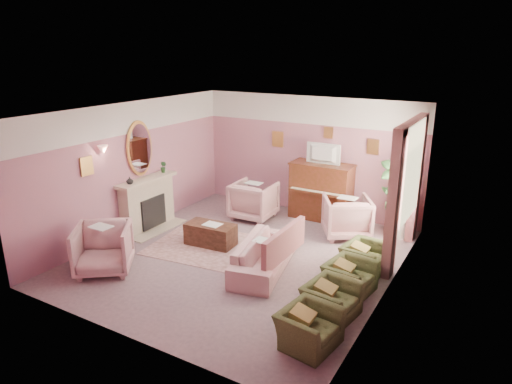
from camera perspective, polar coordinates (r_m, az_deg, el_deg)
The scene contains 48 objects.
floor at distance 8.92m, azimuth -1.68°, elevation -8.02°, with size 5.50×6.00×0.01m, color slate.
ceiling at distance 8.11m, azimuth -1.86°, elevation 10.10°, with size 5.50×6.00×0.01m, color white.
wall_back at distance 10.99m, azimuth 6.53°, elevation 4.57°, with size 5.50×0.02×2.80m, color gray.
wall_front at distance 6.23m, azimuth -16.55°, elevation -6.43°, with size 5.50×0.02×2.80m, color gray.
wall_left at distance 10.09m, azimuth -15.19°, elevation 2.88°, with size 0.02×6.00×2.80m, color gray.
wall_right at distance 7.41m, azimuth 16.64°, elevation -2.54°, with size 0.02×6.00×2.80m, color gray.
picture_rail_band at distance 10.79m, azimuth 6.70°, elevation 10.13°, with size 5.50×0.01×0.65m, color white.
stripe_panel at distance 8.72m, azimuth 18.45°, elevation -1.94°, with size 0.01×3.00×2.15m, color #9FA498.
fireplace_surround at distance 10.35m, azimuth -13.41°, elevation -1.52°, with size 0.30×1.40×1.10m, color #C6B59A.
fireplace_inset at distance 10.34m, azimuth -12.95°, elevation -2.40°, with size 0.18×0.72×0.68m, color black.
fire_ember at distance 10.37m, azimuth -12.72°, elevation -3.38°, with size 0.06×0.54×0.10m, color #E25924.
mantel_shelf at distance 10.16m, azimuth -13.51°, elevation 1.48°, with size 0.40×1.55×0.07m, color #C6B59A.
hearth at distance 10.41m, azimuth -12.39°, elevation -4.51°, with size 0.55×1.50×0.02m, color #C6B59A.
mirror_frame at distance 10.10m, azimuth -14.37°, elevation 5.30°, with size 0.04×0.72×1.20m, color tan.
mirror_glass at distance 10.08m, azimuth -14.27°, elevation 5.29°, with size 0.01×0.60×1.06m, color white.
sconce_shade at distance 9.30m, azimuth -18.58°, elevation 5.04°, with size 0.20×0.20×0.16m, color #FFA690.
piano at distance 10.71m, azimuth 8.14°, elevation 0.00°, with size 1.40×0.60×1.30m, color #4E2313.
piano_keyshelf at distance 10.38m, azimuth 7.42°, elevation -0.13°, with size 1.30×0.12×0.06m, color #4E2313.
piano_keys at distance 10.37m, azimuth 7.43°, elevation 0.08°, with size 1.20×0.08×0.02m, color beige.
piano_top at distance 10.53m, azimuth 8.29°, elevation 3.43°, with size 1.45×0.65×0.04m, color #4E2313.
television at distance 10.42m, azimuth 8.26°, elevation 4.92°, with size 0.80×0.12×0.48m, color black.
print_back_left at distance 11.22m, azimuth 2.74°, elevation 6.61°, with size 0.30×0.03×0.38m, color tan.
print_back_right at distance 10.36m, azimuth 14.40°, elevation 5.49°, with size 0.26×0.03×0.34m, color tan.
print_back_mid at distance 10.65m, azimuth 9.03°, elevation 7.34°, with size 0.22×0.03×0.26m, color tan.
print_left_wall at distance 9.21m, azimuth -20.41°, elevation 3.06°, with size 0.03×0.28×0.36m, color tan.
window_blind at distance 8.79m, azimuth 18.97°, elevation 2.42°, with size 0.03×1.40×1.80m, color beige.
curtain_left at distance 8.05m, azimuth 16.78°, elevation -1.70°, with size 0.16×0.34×2.60m, color #A2595E.
curtain_right at distance 9.78m, azimuth 19.39°, elevation 1.42°, with size 0.16×0.34×2.60m, color #A2595E.
pelmet at distance 8.63m, azimuth 19.01°, elevation 8.01°, with size 0.16×2.20×0.16m, color #A2595E.
mantel_plant at distance 10.50m, azimuth -11.49°, elevation 3.10°, with size 0.16×0.16×0.28m, color #2D5C2D.
mantel_vase at distance 9.79m, azimuth -15.51°, elevation 1.38°, with size 0.16×0.16×0.16m, color white.
area_rug at distance 9.32m, azimuth -5.22°, elevation -6.87°, with size 2.50×1.80×0.01m, color #A97B79.
coffee_table at distance 9.37m, azimuth -5.68°, elevation -5.30°, with size 1.00×0.50×0.45m, color #3C2115.
table_paper at distance 9.25m, azimuth -5.47°, elevation -4.05°, with size 0.35×0.28×0.01m, color white.
sofa at distance 8.27m, azimuth 1.04°, elevation -7.16°, with size 0.65×1.96×0.79m, color #C99597.
sofa_throw at distance 8.01m, azimuth 3.57°, elevation -6.42°, with size 0.10×1.48×0.54m, color #A2595E.
floral_armchair_left at distance 10.67m, azimuth -0.28°, elevation -0.82°, with size 0.93×0.93×0.97m, color #C99597.
floral_armchair_right at distance 9.84m, azimuth 11.28°, elevation -2.80°, with size 0.93×0.93×0.97m, color #C99597.
floral_armchair_front at distance 8.60m, azimuth -18.58°, elevation -6.47°, with size 0.93×0.93×0.97m, color #C99597.
olive_chair_a at distance 6.39m, azimuth 6.68°, elevation -15.87°, with size 0.56×0.80×0.69m, color #444D27.
olive_chair_b at distance 7.04m, azimuth 9.43°, elevation -12.57°, with size 0.56×0.80×0.69m, color #444D27.
olive_chair_c at distance 7.73m, azimuth 11.65°, elevation -9.82°, with size 0.56×0.80×0.69m, color #444D27.
olive_chair_d at distance 8.44m, azimuth 13.47°, elevation -7.51°, with size 0.56×0.80×0.69m, color #444D27.
side_table at distance 10.22m, azimuth 17.40°, elevation -3.31°, with size 0.52×0.52×0.70m, color white.
side_plant_big at distance 10.05m, azimuth 17.67°, elevation -0.54°, with size 0.30×0.30×0.34m, color #2D5C2D.
side_plant_small at distance 9.95m, azimuth 18.19°, elevation -0.96°, with size 0.16×0.16×0.28m, color #2D5C2D.
palm_pot at distance 10.17m, azimuth 16.64°, elevation -4.43°, with size 0.34×0.34×0.34m, color brown.
palm_plant at distance 9.88m, azimuth 17.09°, elevation 0.36°, with size 0.76×0.76×1.44m, color #2D5C2D.
Camera 1 is at (4.25, -6.83, 3.86)m, focal length 32.00 mm.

